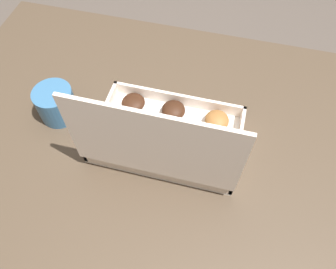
# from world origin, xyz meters

# --- Properties ---
(ground_plane) EXTENTS (8.00, 8.00, 0.00)m
(ground_plane) POSITION_xyz_m (0.00, 0.00, 0.00)
(ground_plane) COLOR #564C44
(dining_table) EXTENTS (1.25, 0.91, 0.72)m
(dining_table) POSITION_xyz_m (0.00, 0.00, 0.63)
(dining_table) COLOR #4C3D2D
(dining_table) RESTS_ON ground_plane
(donut_box) EXTENTS (0.34, 0.23, 0.25)m
(donut_box) POSITION_xyz_m (0.00, -0.02, 0.77)
(donut_box) COLOR white
(donut_box) RESTS_ON dining_table
(coffee_mug) EXTENTS (0.10, 0.10, 0.08)m
(coffee_mug) POSITION_xyz_m (0.29, -0.05, 0.76)
(coffee_mug) COLOR teal
(coffee_mug) RESTS_ON dining_table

